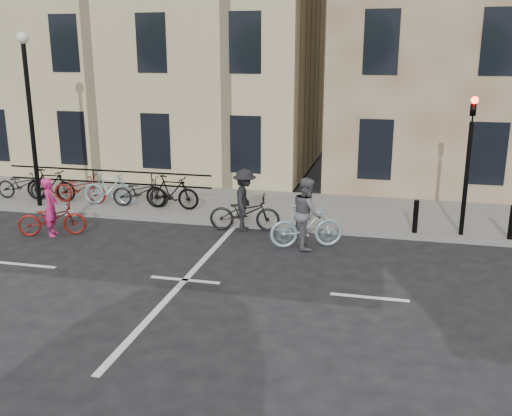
% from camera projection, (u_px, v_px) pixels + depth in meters
% --- Properties ---
extents(ground, '(120.00, 120.00, 0.00)m').
position_uv_depth(ground, '(185.00, 280.00, 12.55)').
color(ground, black).
rests_on(ground, ground).
extents(sidewalk, '(46.00, 4.00, 0.15)m').
position_uv_depth(sidewalk, '(135.00, 200.00, 19.06)').
color(sidewalk, slate).
rests_on(sidewalk, ground).
extents(building_west, '(20.00, 10.00, 10.00)m').
position_uv_depth(building_west, '(92.00, 45.00, 25.39)').
color(building_west, '#C5B285').
rests_on(building_west, sidewalk).
extents(traffic_light, '(0.18, 0.30, 3.90)m').
position_uv_depth(traffic_light, '(469.00, 149.00, 14.59)').
color(traffic_light, black).
rests_on(traffic_light, sidewalk).
extents(lamp_post, '(0.36, 0.36, 5.28)m').
position_uv_depth(lamp_post, '(29.00, 99.00, 17.21)').
color(lamp_post, black).
rests_on(lamp_post, sidewalk).
extents(bollard_east, '(0.14, 0.14, 0.90)m').
position_uv_depth(bollard_east, '(416.00, 216.00, 15.26)').
color(bollard_east, black).
rests_on(bollard_east, sidewalk).
extents(bollard_west, '(0.14, 0.14, 0.90)m').
position_uv_depth(bollard_west, '(512.00, 222.00, 14.73)').
color(bollard_west, black).
rests_on(bollard_west, sidewalk).
extents(parked_bikes, '(7.25, 1.23, 1.05)m').
position_uv_depth(parked_bikes, '(94.00, 188.00, 18.21)').
color(parked_bikes, black).
rests_on(parked_bikes, sidewalk).
extents(cyclist_pink, '(1.91, 1.25, 1.61)m').
position_uv_depth(cyclist_pink, '(52.00, 216.00, 15.49)').
color(cyclist_pink, maroon).
rests_on(cyclist_pink, ground).
extents(cyclist_grey, '(1.96, 1.16, 1.83)m').
position_uv_depth(cyclist_grey, '(307.00, 219.00, 14.49)').
color(cyclist_grey, '#98BCC7').
rests_on(cyclist_grey, ground).
extents(cyclist_dark, '(2.05, 1.22, 1.75)m').
position_uv_depth(cyclist_dark, '(245.00, 207.00, 15.87)').
color(cyclist_dark, black).
rests_on(cyclist_dark, ground).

